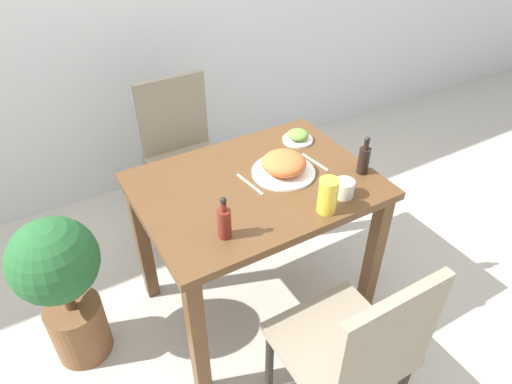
% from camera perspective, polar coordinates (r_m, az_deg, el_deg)
% --- Properties ---
extents(ground_plane, '(16.00, 16.00, 0.00)m').
position_cam_1_polar(ground_plane, '(2.44, 0.00, -13.28)').
color(ground_plane, '#B7B2A8').
extents(dining_table, '(0.99, 0.74, 0.75)m').
position_cam_1_polar(dining_table, '(1.99, 0.00, -1.70)').
color(dining_table, brown).
rests_on(dining_table, ground_plane).
extents(chair_near, '(0.42, 0.42, 0.90)m').
position_cam_1_polar(chair_near, '(1.68, 12.31, -18.67)').
color(chair_near, gray).
rests_on(chair_near, ground_plane).
extents(chair_far, '(0.42, 0.42, 0.90)m').
position_cam_1_polar(chair_far, '(2.63, -9.05, 5.29)').
color(chair_far, gray).
rests_on(chair_far, ground_plane).
extents(food_plate, '(0.27, 0.27, 0.09)m').
position_cam_1_polar(food_plate, '(1.95, 3.51, 3.36)').
color(food_plate, white).
rests_on(food_plate, dining_table).
extents(side_plate, '(0.15, 0.15, 0.06)m').
position_cam_1_polar(side_plate, '(2.20, 5.25, 6.93)').
color(side_plate, white).
rests_on(side_plate, dining_table).
extents(drink_cup, '(0.08, 0.08, 0.07)m').
position_cam_1_polar(drink_cup, '(1.86, 10.98, 0.44)').
color(drink_cup, silver).
rests_on(drink_cup, dining_table).
extents(juice_glass, '(0.08, 0.08, 0.14)m').
position_cam_1_polar(juice_glass, '(1.75, 8.96, -0.47)').
color(juice_glass, gold).
rests_on(juice_glass, dining_table).
extents(sauce_bottle, '(0.05, 0.05, 0.18)m').
position_cam_1_polar(sauce_bottle, '(1.62, -3.98, -3.73)').
color(sauce_bottle, maroon).
rests_on(sauce_bottle, dining_table).
extents(condiment_bottle, '(0.05, 0.05, 0.18)m').
position_cam_1_polar(condiment_bottle, '(2.00, 13.35, 4.04)').
color(condiment_bottle, black).
rests_on(condiment_bottle, dining_table).
extents(fork_utensil, '(0.03, 0.18, 0.00)m').
position_cam_1_polar(fork_utensil, '(1.90, -0.76, 0.96)').
color(fork_utensil, silver).
rests_on(fork_utensil, dining_table).
extents(spoon_utensil, '(0.03, 0.17, 0.00)m').
position_cam_1_polar(spoon_utensil, '(2.06, 7.39, 3.73)').
color(spoon_utensil, silver).
rests_on(spoon_utensil, dining_table).
extents(potted_plant_left, '(0.36, 0.36, 0.76)m').
position_cam_1_polar(potted_plant_left, '(2.07, -23.11, -10.30)').
color(potted_plant_left, brown).
rests_on(potted_plant_left, ground_plane).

